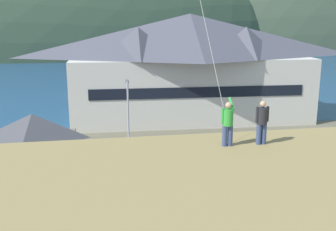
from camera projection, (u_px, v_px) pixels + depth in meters
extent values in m
plane|color=#66604C|center=(167.00, 206.00, 25.11)|extent=(600.00, 600.00, 0.00)
cube|color=slate|center=(155.00, 175.00, 29.89)|extent=(40.00, 20.00, 0.10)
cube|color=navy|center=(116.00, 75.00, 82.57)|extent=(360.00, 84.00, 0.03)
ellipsoid|color=#2D3D33|center=(23.00, 53.00, 135.25)|extent=(142.47, 46.44, 51.12)
ellipsoid|color=#334733|center=(64.00, 53.00, 135.68)|extent=(149.95, 64.56, 74.48)
cube|color=beige|center=(189.00, 87.00, 46.57)|extent=(26.53, 11.50, 7.08)
cube|color=black|center=(199.00, 92.00, 41.44)|extent=(22.17, 1.03, 1.10)
pyramid|color=#4C4C56|center=(190.00, 35.00, 45.20)|extent=(28.13, 12.61, 4.68)
pyramid|color=#4C4C56|center=(138.00, 43.00, 42.86)|extent=(5.96, 5.96, 3.27)
pyramid|color=#4C4C56|center=(246.00, 42.00, 44.35)|extent=(5.96, 5.96, 3.27)
cube|color=#756B5B|center=(35.00, 161.00, 28.36)|extent=(5.52, 5.44, 3.18)
pyramid|color=#47474C|center=(32.00, 126.00, 27.78)|extent=(5.97, 5.97, 1.76)
cube|color=black|center=(27.00, 181.00, 26.00)|extent=(1.10, 0.15, 2.23)
cube|color=#70604C|center=(104.00, 97.00, 57.92)|extent=(3.20, 13.07, 0.70)
cube|color=silver|center=(82.00, 93.00, 60.34)|extent=(2.02, 6.10, 0.90)
cube|color=white|center=(81.00, 89.00, 60.21)|extent=(1.96, 5.92, 0.16)
cube|color=silver|center=(81.00, 86.00, 59.63)|extent=(1.38, 1.84, 1.10)
cube|color=#23564C|center=(126.00, 91.00, 62.18)|extent=(2.69, 6.38, 0.90)
cube|color=#33665B|center=(126.00, 87.00, 62.06)|extent=(2.61, 6.19, 0.16)
cube|color=silver|center=(126.00, 84.00, 61.48)|extent=(1.59, 2.01, 1.10)
cube|color=#A8A399|center=(82.00, 95.00, 58.94)|extent=(2.16, 5.84, 0.90)
cube|color=#B7B2A8|center=(81.00, 91.00, 58.82)|extent=(2.10, 5.66, 0.16)
cube|color=silver|center=(81.00, 87.00, 58.26)|extent=(1.38, 1.79, 1.10)
cube|color=#236633|center=(314.00, 153.00, 32.25)|extent=(4.23, 1.87, 0.80)
cube|color=#1E562B|center=(313.00, 145.00, 32.05)|extent=(2.13, 1.63, 0.70)
cube|color=black|center=(313.00, 145.00, 32.05)|extent=(2.17, 1.67, 0.32)
cylinder|color=black|center=(336.00, 161.00, 31.72)|extent=(0.64, 0.23, 0.64)
cylinder|color=black|center=(323.00, 153.00, 33.47)|extent=(0.64, 0.23, 0.64)
cylinder|color=black|center=(304.00, 163.00, 31.21)|extent=(0.64, 0.23, 0.64)
cylinder|color=black|center=(292.00, 156.00, 32.97)|extent=(0.64, 0.23, 0.64)
cube|color=silver|center=(211.00, 155.00, 31.95)|extent=(4.32, 2.09, 0.80)
cube|color=beige|center=(213.00, 146.00, 31.79)|extent=(2.21, 1.75, 0.70)
cube|color=black|center=(213.00, 146.00, 31.79)|extent=(2.25, 1.78, 0.32)
cylinder|color=black|center=(192.00, 156.00, 32.79)|extent=(0.65, 0.27, 0.64)
cylinder|color=black|center=(196.00, 164.00, 31.02)|extent=(0.65, 0.27, 0.64)
cylinder|color=black|center=(225.00, 155.00, 33.06)|extent=(0.65, 0.27, 0.64)
cylinder|color=black|center=(231.00, 163.00, 31.29)|extent=(0.65, 0.27, 0.64)
cube|color=silver|center=(176.00, 188.00, 25.70)|extent=(4.29, 2.01, 0.80)
cube|color=beige|center=(179.00, 177.00, 25.56)|extent=(2.18, 1.70, 0.70)
cube|color=black|center=(179.00, 177.00, 25.57)|extent=(2.22, 1.74, 0.32)
cylinder|color=black|center=(152.00, 190.00, 26.37)|extent=(0.65, 0.25, 0.64)
cylinder|color=black|center=(158.00, 202.00, 24.63)|extent=(0.65, 0.25, 0.64)
cylinder|color=black|center=(193.00, 186.00, 26.96)|extent=(0.65, 0.25, 0.64)
cylinder|color=black|center=(201.00, 198.00, 25.22)|extent=(0.65, 0.25, 0.64)
cube|color=black|center=(96.00, 203.00, 23.64)|extent=(4.35, 2.18, 0.80)
cube|color=black|center=(93.00, 191.00, 23.45)|extent=(2.24, 1.79, 0.70)
cube|color=black|center=(93.00, 191.00, 23.46)|extent=(2.28, 1.82, 0.32)
cylinder|color=black|center=(119.00, 216.00, 22.95)|extent=(0.66, 0.28, 0.64)
cylinder|color=black|center=(120.00, 201.00, 24.73)|extent=(0.66, 0.28, 0.64)
cylinder|color=black|center=(70.00, 217.00, 22.73)|extent=(0.66, 0.28, 0.64)
cylinder|color=black|center=(75.00, 203.00, 24.51)|extent=(0.66, 0.28, 0.64)
cube|color=red|center=(279.00, 178.00, 27.32)|extent=(4.28, 1.98, 0.80)
cube|color=#B11A15|center=(282.00, 167.00, 27.16)|extent=(2.17, 1.69, 0.70)
cube|color=black|center=(282.00, 168.00, 27.17)|extent=(2.21, 1.72, 0.32)
cylinder|color=black|center=(254.00, 179.00, 28.13)|extent=(0.65, 0.25, 0.64)
cylinder|color=black|center=(264.00, 190.00, 26.35)|extent=(0.65, 0.25, 0.64)
cylinder|color=black|center=(292.00, 177.00, 28.47)|extent=(0.65, 0.25, 0.64)
cylinder|color=black|center=(304.00, 188.00, 26.70)|extent=(0.65, 0.25, 0.64)
cylinder|color=#ADADB2|center=(128.00, 117.00, 34.18)|extent=(0.16, 0.16, 6.14)
cube|color=#4C4C51|center=(127.00, 81.00, 33.82)|extent=(0.24, 0.70, 0.20)
cylinder|color=#384770|center=(225.00, 136.00, 15.76)|extent=(0.20, 0.20, 0.82)
cylinder|color=#384770|center=(230.00, 136.00, 15.79)|extent=(0.20, 0.20, 0.82)
cylinder|color=green|center=(228.00, 117.00, 15.60)|extent=(0.40, 0.40, 0.64)
sphere|color=tan|center=(228.00, 105.00, 15.49)|extent=(0.24, 0.24, 0.24)
cylinder|color=green|center=(232.00, 104.00, 15.69)|extent=(0.11, 0.56, 0.43)
cylinder|color=green|center=(223.00, 116.00, 15.55)|extent=(0.11, 0.11, 0.60)
cylinder|color=#384770|center=(259.00, 134.00, 15.97)|extent=(0.20, 0.20, 0.82)
cylinder|color=#384770|center=(264.00, 134.00, 16.02)|extent=(0.20, 0.20, 0.82)
cylinder|color=#232328|center=(262.00, 116.00, 15.83)|extent=(0.40, 0.40, 0.64)
sphere|color=tan|center=(263.00, 104.00, 15.72)|extent=(0.24, 0.24, 0.24)
cylinder|color=#232328|center=(257.00, 115.00, 15.76)|extent=(0.11, 0.11, 0.60)
cylinder|color=#232328|center=(268.00, 114.00, 15.86)|extent=(0.11, 0.11, 0.60)
cylinder|color=silver|center=(204.00, 18.00, 16.79)|extent=(1.39, 3.96, 9.70)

